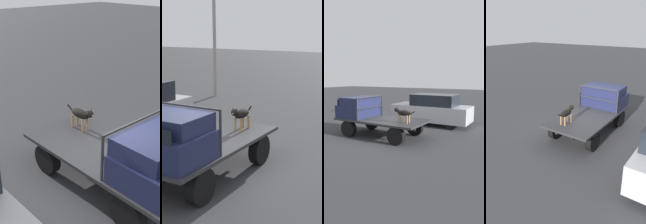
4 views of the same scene
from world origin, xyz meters
The scene contains 4 objects.
ground_plane centered at (0.00, 0.00, 0.00)m, with size 80.00×80.00×0.00m, color #38383A.
flatbed_truck centered at (0.00, 0.00, 0.60)m, with size 4.13×1.99×0.81m.
truck_headboard centered at (0.65, 0.00, 1.47)m, with size 0.04×1.87×1.00m.
dog centered at (-1.28, 0.29, 1.23)m, with size 1.00×0.24×0.66m.
Camera 1 is at (4.15, -4.61, 4.50)m, focal length 50.00 mm.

